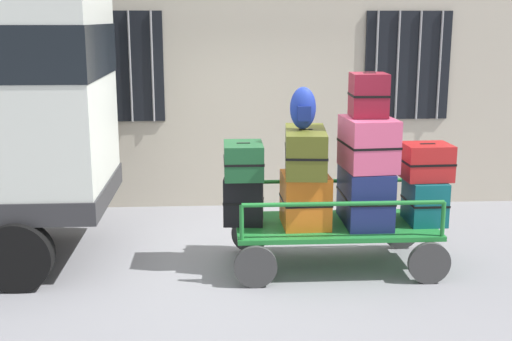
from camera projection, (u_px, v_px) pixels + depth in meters
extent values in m
plane|color=gray|center=(262.00, 263.00, 7.41)|extent=(40.00, 40.00, 0.00)
cube|color=#BCB29E|center=(250.00, 29.00, 9.28)|extent=(12.00, 0.30, 5.00)
cube|color=black|center=(119.00, 67.00, 9.12)|extent=(1.20, 0.04, 1.50)
cylinder|color=gray|center=(86.00, 67.00, 9.06)|extent=(0.03, 0.03, 1.50)
cylinder|color=gray|center=(108.00, 67.00, 9.07)|extent=(0.03, 0.03, 1.50)
cylinder|color=gray|center=(130.00, 67.00, 9.09)|extent=(0.03, 0.03, 1.50)
cylinder|color=gray|center=(152.00, 67.00, 9.11)|extent=(0.03, 0.03, 1.50)
cube|color=black|center=(407.00, 66.00, 9.35)|extent=(1.20, 0.04, 1.50)
cylinder|color=gray|center=(376.00, 66.00, 9.28)|extent=(0.03, 0.03, 1.50)
cylinder|color=gray|center=(398.00, 66.00, 9.30)|extent=(0.03, 0.03, 1.50)
cylinder|color=gray|center=(419.00, 66.00, 9.32)|extent=(0.03, 0.03, 1.50)
cylinder|color=gray|center=(440.00, 66.00, 9.34)|extent=(0.03, 0.03, 1.50)
cylinder|color=black|center=(18.00, 256.00, 6.60)|extent=(0.70, 0.22, 0.70)
cube|color=#1E722D|center=(334.00, 226.00, 7.20)|extent=(2.12, 1.03, 0.05)
cylinder|color=#383838|center=(429.00, 263.00, 6.79)|extent=(0.44, 0.06, 0.44)
cylinder|color=#383838|center=(401.00, 230.00, 7.83)|extent=(0.44, 0.06, 0.44)
cylinder|color=#383838|center=(256.00, 267.00, 6.68)|extent=(0.44, 0.06, 0.44)
cylinder|color=#383838|center=(250.00, 233.00, 7.73)|extent=(0.44, 0.06, 0.44)
cylinder|color=#1E722D|center=(443.00, 219.00, 6.75)|extent=(0.04, 0.04, 0.36)
cylinder|color=#1E722D|center=(416.00, 195.00, 7.68)|extent=(0.04, 0.04, 0.36)
cylinder|color=#1E722D|center=(242.00, 223.00, 6.64)|extent=(0.04, 0.04, 0.36)
cylinder|color=#1E722D|center=(239.00, 198.00, 7.56)|extent=(0.04, 0.04, 0.36)
cylinder|color=#1E722D|center=(344.00, 204.00, 6.65)|extent=(2.04, 0.04, 0.04)
cylinder|color=#1E722D|center=(328.00, 181.00, 7.58)|extent=(2.04, 0.04, 0.04)
cube|color=black|center=(244.00, 201.00, 7.12)|extent=(0.44, 0.30, 0.51)
cube|color=black|center=(244.00, 201.00, 7.12)|extent=(0.45, 0.31, 0.02)
cube|color=black|center=(243.00, 178.00, 7.06)|extent=(0.15, 0.04, 0.02)
cube|color=#194C28|center=(243.00, 160.00, 7.01)|extent=(0.40, 0.53, 0.37)
cube|color=black|center=(243.00, 160.00, 7.01)|extent=(0.41, 0.54, 0.02)
cube|color=black|center=(243.00, 144.00, 6.98)|extent=(0.14, 0.03, 0.02)
cube|color=orange|center=(305.00, 200.00, 7.09)|extent=(0.50, 0.57, 0.56)
cube|color=black|center=(305.00, 200.00, 7.09)|extent=(0.51, 0.58, 0.02)
cube|color=black|center=(306.00, 175.00, 7.03)|extent=(0.16, 0.03, 0.02)
cube|color=#4C5119|center=(305.00, 151.00, 7.03)|extent=(0.49, 0.92, 0.46)
cube|color=black|center=(305.00, 151.00, 7.03)|extent=(0.51, 0.93, 0.02)
cube|color=black|center=(306.00, 130.00, 6.98)|extent=(0.15, 0.04, 0.02)
cube|color=navy|center=(365.00, 196.00, 7.17)|extent=(0.47, 0.81, 0.60)
cube|color=black|center=(365.00, 196.00, 7.17)|extent=(0.48, 0.82, 0.02)
cube|color=black|center=(366.00, 169.00, 7.10)|extent=(0.16, 0.03, 0.02)
cube|color=#CC4C72|center=(368.00, 144.00, 6.98)|extent=(0.55, 0.69, 0.54)
cube|color=black|center=(368.00, 144.00, 6.98)|extent=(0.56, 0.70, 0.02)
cube|color=black|center=(369.00, 118.00, 6.92)|extent=(0.16, 0.04, 0.02)
cube|color=maroon|center=(369.00, 95.00, 6.94)|extent=(0.38, 0.39, 0.45)
cube|color=black|center=(369.00, 95.00, 6.94)|extent=(0.39, 0.40, 0.02)
cube|color=black|center=(369.00, 74.00, 6.89)|extent=(0.13, 0.03, 0.02)
cube|color=#0F5960|center=(425.00, 201.00, 7.21)|extent=(0.38, 0.52, 0.47)
cube|color=black|center=(425.00, 201.00, 7.21)|extent=(0.39, 0.53, 0.02)
cube|color=black|center=(426.00, 180.00, 7.16)|extent=(0.13, 0.03, 0.02)
cube|color=#B21E1E|center=(427.00, 162.00, 7.13)|extent=(0.51, 0.44, 0.38)
cube|color=black|center=(427.00, 162.00, 7.13)|extent=(0.52, 0.45, 0.02)
cube|color=black|center=(428.00, 144.00, 7.09)|extent=(0.16, 0.04, 0.02)
ellipsoid|color=navy|center=(303.00, 108.00, 6.91)|extent=(0.27, 0.19, 0.44)
cube|color=navy|center=(304.00, 114.00, 6.83)|extent=(0.14, 0.06, 0.15)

